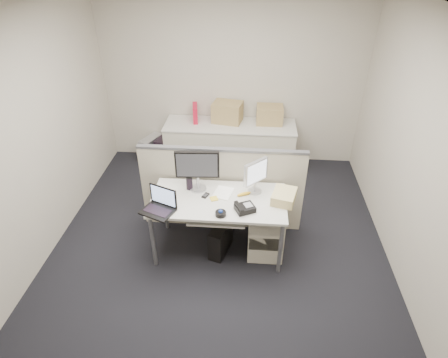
# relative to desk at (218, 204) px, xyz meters

# --- Properties ---
(floor) EXTENTS (4.00, 4.50, 0.01)m
(floor) POSITION_rel_desk_xyz_m (0.00, 0.00, -0.67)
(floor) COLOR black
(floor) RESTS_ON ground
(ceiling) EXTENTS (4.00, 4.50, 0.01)m
(ceiling) POSITION_rel_desk_xyz_m (0.00, 0.00, 2.04)
(ceiling) COLOR white
(ceiling) RESTS_ON ground
(wall_back) EXTENTS (4.00, 0.02, 2.70)m
(wall_back) POSITION_rel_desk_xyz_m (0.00, 2.25, 0.69)
(wall_back) COLOR #B5AD99
(wall_back) RESTS_ON ground
(wall_left) EXTENTS (0.02, 4.50, 2.70)m
(wall_left) POSITION_rel_desk_xyz_m (-2.00, 0.00, 0.69)
(wall_left) COLOR #B5AD99
(wall_left) RESTS_ON ground
(wall_right) EXTENTS (0.02, 4.50, 2.70)m
(wall_right) POSITION_rel_desk_xyz_m (2.00, 0.00, 0.69)
(wall_right) COLOR #B5AD99
(wall_right) RESTS_ON ground
(desk) EXTENTS (1.50, 0.75, 0.73)m
(desk) POSITION_rel_desk_xyz_m (0.00, 0.00, 0.00)
(desk) COLOR beige
(desk) RESTS_ON floor
(keyboard_tray) EXTENTS (0.62, 0.32, 0.02)m
(keyboard_tray) POSITION_rel_desk_xyz_m (0.00, -0.18, -0.04)
(keyboard_tray) COLOR beige
(keyboard_tray) RESTS_ON desk
(drawer_pedestal) EXTENTS (0.40, 0.55, 0.65)m
(drawer_pedestal) POSITION_rel_desk_xyz_m (0.55, 0.05, -0.34)
(drawer_pedestal) COLOR #BFB9A0
(drawer_pedestal) RESTS_ON floor
(cubicle_partition) EXTENTS (2.00, 0.06, 1.10)m
(cubicle_partition) POSITION_rel_desk_xyz_m (0.00, 0.45, -0.11)
(cubicle_partition) COLOR tan
(cubicle_partition) RESTS_ON floor
(back_counter) EXTENTS (2.00, 0.60, 0.72)m
(back_counter) POSITION_rel_desk_xyz_m (0.00, 1.93, -0.30)
(back_counter) COLOR #BFB9A0
(back_counter) RESTS_ON floor
(monitor_main) EXTENTS (0.50, 0.22, 0.49)m
(monitor_main) POSITION_rel_desk_xyz_m (-0.25, 0.18, 0.31)
(monitor_main) COLOR black
(monitor_main) RESTS_ON desk
(monitor_small) EXTENTS (0.35, 0.34, 0.40)m
(monitor_small) POSITION_rel_desk_xyz_m (0.40, 0.18, 0.26)
(monitor_small) COLOR #B7B7BC
(monitor_small) RESTS_ON desk
(laptop) EXTENTS (0.40, 0.36, 0.25)m
(laptop) POSITION_rel_desk_xyz_m (-0.62, -0.28, 0.19)
(laptop) COLOR black
(laptop) RESTS_ON desk
(trackball) EXTENTS (0.14, 0.14, 0.04)m
(trackball) POSITION_rel_desk_xyz_m (0.05, -0.28, 0.09)
(trackball) COLOR black
(trackball) RESTS_ON desk
(desk_phone) EXTENTS (0.25, 0.23, 0.06)m
(desk_phone) POSITION_rel_desk_xyz_m (0.30, -0.18, 0.10)
(desk_phone) COLOR black
(desk_phone) RESTS_ON desk
(paper_stack) EXTENTS (0.25, 0.29, 0.01)m
(paper_stack) POSITION_rel_desk_xyz_m (0.04, 0.12, 0.07)
(paper_stack) COLOR white
(paper_stack) RESTS_ON desk
(sticky_pad) EXTENTS (0.11, 0.11, 0.01)m
(sticky_pad) POSITION_rel_desk_xyz_m (-0.05, 0.00, 0.07)
(sticky_pad) COLOR yellow
(sticky_pad) RESTS_ON desk
(travel_mug) EXTENTS (0.09, 0.09, 0.16)m
(travel_mug) POSITION_rel_desk_xyz_m (-0.35, 0.18, 0.14)
(travel_mug) COLOR black
(travel_mug) RESTS_ON desk
(banana) EXTENTS (0.17, 0.11, 0.04)m
(banana) POSITION_rel_desk_xyz_m (0.28, 0.10, 0.08)
(banana) COLOR yellow
(banana) RESTS_ON desk
(cellphone) EXTENTS (0.09, 0.11, 0.01)m
(cellphone) POSITION_rel_desk_xyz_m (-0.15, 0.05, 0.07)
(cellphone) COLOR black
(cellphone) RESTS_ON desk
(manila_folders) EXTENTS (0.31, 0.36, 0.11)m
(manila_folders) POSITION_rel_desk_xyz_m (0.72, 0.03, 0.12)
(manila_folders) COLOR #D3C173
(manila_folders) RESTS_ON desk
(keyboard) EXTENTS (0.47, 0.19, 0.03)m
(keyboard) POSITION_rel_desk_xyz_m (-0.05, -0.14, -0.02)
(keyboard) COLOR black
(keyboard) RESTS_ON keyboard_tray
(pc_tower_desk) EXTENTS (0.27, 0.43, 0.37)m
(pc_tower_desk) POSITION_rel_desk_xyz_m (0.03, -0.05, -0.48)
(pc_tower_desk) COLOR black
(pc_tower_desk) RESTS_ON floor
(pc_tower_spare_dark) EXTENTS (0.32, 0.51, 0.45)m
(pc_tower_spare_dark) POSITION_rel_desk_xyz_m (-1.05, 2.03, -0.44)
(pc_tower_spare_dark) COLOR black
(pc_tower_spare_dark) RESTS_ON floor
(pc_tower_spare_silver) EXTENTS (0.34, 0.48, 0.41)m
(pc_tower_spare_silver) POSITION_rel_desk_xyz_m (-1.30, 2.03, -0.46)
(pc_tower_spare_silver) COLOR #B7B7BC
(pc_tower_spare_silver) RESTS_ON floor
(cardboard_box_left) EXTENTS (0.49, 0.40, 0.33)m
(cardboard_box_left) POSITION_rel_desk_xyz_m (-0.05, 2.05, 0.22)
(cardboard_box_left) COLOR tan
(cardboard_box_left) RESTS_ON back_counter
(cardboard_box_right) EXTENTS (0.40, 0.31, 0.29)m
(cardboard_box_right) POSITION_rel_desk_xyz_m (0.60, 2.05, 0.20)
(cardboard_box_right) COLOR tan
(cardboard_box_right) RESTS_ON back_counter
(red_binder) EXTENTS (0.11, 0.31, 0.28)m
(red_binder) POSITION_rel_desk_xyz_m (-0.55, 2.03, 0.19)
(red_binder) COLOR #B5112B
(red_binder) RESTS_ON back_counter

